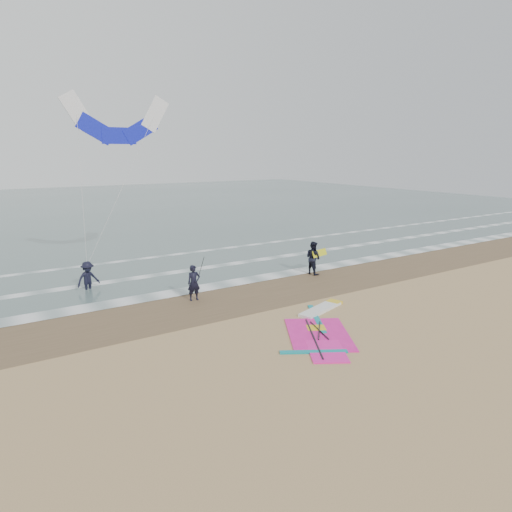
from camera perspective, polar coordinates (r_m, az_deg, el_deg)
ground at (r=18.79m, az=10.73°, el=-9.10°), size 120.00×120.00×0.00m
sea_water at (r=62.13m, az=-21.30°, el=5.53°), size 120.00×80.00×0.02m
wet_sand_band at (r=23.22m, az=0.53°, el=-4.56°), size 120.00×5.00×0.01m
foam_waterline at (r=26.90m, az=-4.66°, el=-2.12°), size 120.00×9.15×0.02m
windsurf_rig at (r=18.90m, az=8.08°, el=-8.74°), size 5.69×5.38×0.14m
person_standing at (r=21.99m, az=-7.77°, el=-3.35°), size 0.67×0.48×1.73m
person_walking at (r=26.66m, az=7.14°, el=-0.23°), size 0.87×1.04×1.94m
person_wading at (r=24.96m, az=-20.31°, el=-1.94°), size 1.33×0.96×1.85m
held_pole at (r=22.00m, az=-7.09°, el=-2.22°), size 0.17×0.86×1.82m
carried_kiteboard at (r=26.78m, az=7.95°, el=0.37°), size 1.30×0.51×0.39m
surf_kite at (r=26.89m, az=-16.86°, el=15.48°), size 5.95×2.11×8.85m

